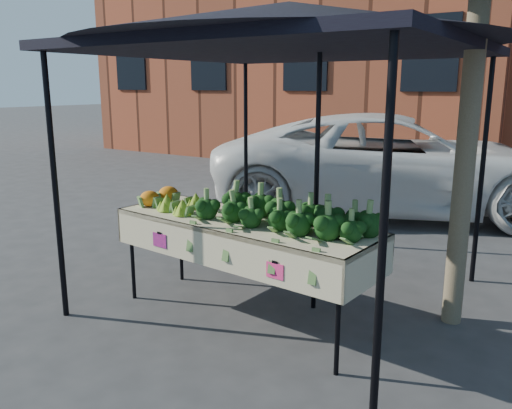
% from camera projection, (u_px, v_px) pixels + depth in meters
% --- Properties ---
extents(ground, '(90.00, 90.00, 0.00)m').
position_uv_depth(ground, '(232.00, 307.00, 4.87)').
color(ground, '#313134').
extents(table, '(2.46, 1.00, 0.90)m').
position_uv_depth(table, '(244.00, 270.00, 4.55)').
color(table, beige).
rests_on(table, ground).
extents(canopy, '(3.16, 3.16, 2.74)m').
position_uv_depth(canopy, '(287.00, 158.00, 4.81)').
color(canopy, black).
rests_on(canopy, ground).
extents(broccoli_heap, '(1.61, 0.58, 0.27)m').
position_uv_depth(broccoli_heap, '(284.00, 210.00, 4.24)').
color(broccoli_heap, black).
rests_on(broccoli_heap, table).
extents(romanesco_cluster, '(0.44, 0.48, 0.21)m').
position_uv_depth(romanesco_cluster, '(183.00, 200.00, 4.77)').
color(romanesco_cluster, '#8BBF33').
rests_on(romanesco_cluster, table).
extents(cauliflower_pair, '(0.24, 0.44, 0.19)m').
position_uv_depth(cauliflower_pair, '(159.00, 195.00, 5.04)').
color(cauliflower_pair, orange).
rests_on(cauliflower_pair, table).
extents(vehicle, '(2.52, 3.06, 5.74)m').
position_uv_depth(vehicle, '(402.00, 29.00, 7.95)').
color(vehicle, white).
rests_on(vehicle, ground).
extents(street_tree, '(2.43, 2.43, 4.79)m').
position_uv_depth(street_tree, '(476.00, 37.00, 4.06)').
color(street_tree, '#1E4C14').
rests_on(street_tree, ground).
extents(building_left, '(12.00, 8.00, 9.00)m').
position_uv_depth(building_left, '(324.00, 5.00, 16.33)').
color(building_left, brown).
rests_on(building_left, ground).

